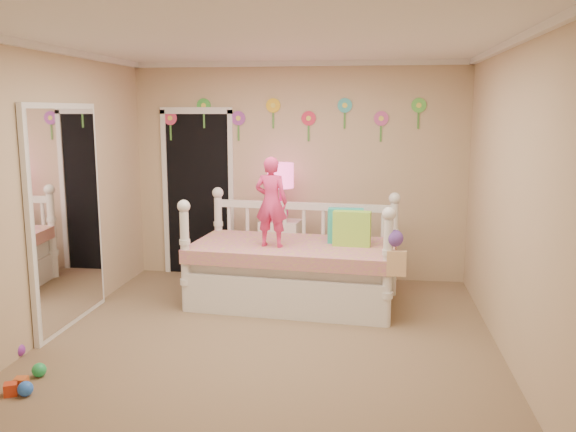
# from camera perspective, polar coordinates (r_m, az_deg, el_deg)

# --- Properties ---
(floor) EXTENTS (4.00, 4.50, 0.01)m
(floor) POSITION_cam_1_polar(r_m,az_deg,el_deg) (5.41, -1.95, -12.11)
(floor) COLOR #7F684C
(floor) RESTS_ON ground
(ceiling) EXTENTS (4.00, 4.50, 0.01)m
(ceiling) POSITION_cam_1_polar(r_m,az_deg,el_deg) (5.04, -2.14, 16.42)
(ceiling) COLOR white
(ceiling) RESTS_ON floor
(back_wall) EXTENTS (4.00, 0.01, 2.60)m
(back_wall) POSITION_cam_1_polar(r_m,az_deg,el_deg) (7.28, 0.98, 4.20)
(back_wall) COLOR tan
(back_wall) RESTS_ON floor
(left_wall) EXTENTS (0.01, 4.50, 2.60)m
(left_wall) POSITION_cam_1_polar(r_m,az_deg,el_deg) (5.75, -22.09, 1.92)
(left_wall) COLOR tan
(left_wall) RESTS_ON floor
(right_wall) EXTENTS (0.01, 4.50, 2.60)m
(right_wall) POSITION_cam_1_polar(r_m,az_deg,el_deg) (5.12, 20.60, 1.10)
(right_wall) COLOR tan
(right_wall) RESTS_ON floor
(crown_molding) EXTENTS (4.00, 4.50, 0.06)m
(crown_molding) POSITION_cam_1_polar(r_m,az_deg,el_deg) (5.04, -2.13, 16.08)
(crown_molding) COLOR white
(crown_molding) RESTS_ON ceiling
(daybed) EXTENTS (2.24, 1.34, 1.17)m
(daybed) POSITION_cam_1_polar(r_m,az_deg,el_deg) (6.37, 0.53, -3.19)
(daybed) COLOR white
(daybed) RESTS_ON floor
(pillow_turquoise) EXTENTS (0.37, 0.13, 0.37)m
(pillow_turquoise) POSITION_cam_1_polar(r_m,az_deg,el_deg) (6.36, 5.48, -0.93)
(pillow_turquoise) COLOR #22AE8F
(pillow_turquoise) RESTS_ON daybed
(pillow_lime) EXTENTS (0.39, 0.17, 0.36)m
(pillow_lime) POSITION_cam_1_polar(r_m,az_deg,el_deg) (6.24, 6.07, -1.19)
(pillow_lime) COLOR #9DE746
(pillow_lime) RESTS_ON daybed
(child) EXTENTS (0.37, 0.27, 0.93)m
(child) POSITION_cam_1_polar(r_m,az_deg,el_deg) (6.13, -1.60, 1.34)
(child) COLOR #F6387D
(child) RESTS_ON daybed
(nightstand) EXTENTS (0.49, 0.40, 0.76)m
(nightstand) POSITION_cam_1_polar(r_m,az_deg,el_deg) (7.14, -0.70, -3.42)
(nightstand) COLOR white
(nightstand) RESTS_ON floor
(table_lamp) EXTENTS (0.31, 0.31, 0.67)m
(table_lamp) POSITION_cam_1_polar(r_m,az_deg,el_deg) (6.99, -0.71, 3.18)
(table_lamp) COLOR #ED1F86
(table_lamp) RESTS_ON nightstand
(closet_doorway) EXTENTS (0.90, 0.04, 2.07)m
(closet_doorway) POSITION_cam_1_polar(r_m,az_deg,el_deg) (7.54, -8.52, 2.27)
(closet_doorway) COLOR black
(closet_doorway) RESTS_ON back_wall
(flower_decals) EXTENTS (3.40, 0.02, 0.50)m
(flower_decals) POSITION_cam_1_polar(r_m,az_deg,el_deg) (7.24, 0.27, 9.24)
(flower_decals) COLOR #B2668C
(flower_decals) RESTS_ON back_wall
(mirror_closet) EXTENTS (0.07, 1.30, 2.10)m
(mirror_closet) POSITION_cam_1_polar(r_m,az_deg,el_deg) (6.03, -20.20, -0.03)
(mirror_closet) COLOR white
(mirror_closet) RESTS_ON left_wall
(hanging_bag) EXTENTS (0.20, 0.16, 0.36)m
(hanging_bag) POSITION_cam_1_polar(r_m,az_deg,el_deg) (5.70, 10.04, -3.60)
(hanging_bag) COLOR beige
(hanging_bag) RESTS_ON daybed
(toy_scatter) EXTENTS (1.01, 1.42, 0.11)m
(toy_scatter) POSITION_cam_1_polar(r_m,az_deg,el_deg) (5.25, -23.37, -13.04)
(toy_scatter) COLOR #996666
(toy_scatter) RESTS_ON floor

